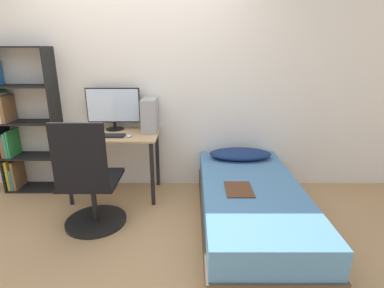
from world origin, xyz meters
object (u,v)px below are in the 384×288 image
Objects in this scene: bookshelf at (21,126)px; office_chair at (91,189)px; keyboard at (109,136)px; pc_tower at (151,115)px; bed at (252,207)px; monitor at (115,107)px.

bookshelf is 1.56× the size of office_chair.
pc_tower is (0.43, 0.23, 0.18)m from keyboard.
bookshelf reaches higher than bed.
office_chair is 0.67m from keyboard.
office_chair is at bearing -38.43° from bookshelf.
monitor reaches higher than keyboard.
bed is at bearing -30.52° from monitor.
office_chair is 2.89× the size of pc_tower.
pc_tower is (1.53, -0.04, 0.14)m from bookshelf.
pc_tower reaches higher than keyboard.
keyboard is (-1.47, 0.56, 0.54)m from bed.
monitor is (0.05, 0.87, 0.61)m from office_chair.
monitor is at bearing 149.48° from bed.
bed is 5.27× the size of pc_tower.
monitor is 1.68× the size of keyboard.
pc_tower is (-1.04, 0.79, 0.72)m from bed.
pc_tower is at bearing 28.47° from keyboard.
keyboard reaches higher than bed.
bookshelf is at bearing 162.02° from bed.
office_chair is 1.07m from pc_tower.
bed is 5.35× the size of keyboard.
keyboard is at bearing -151.53° from pc_tower.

